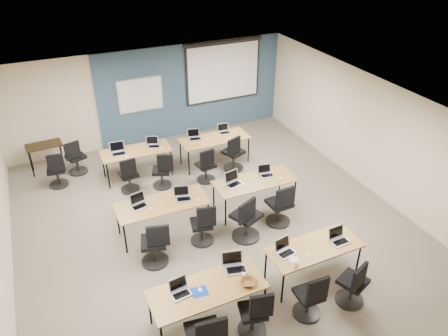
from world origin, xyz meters
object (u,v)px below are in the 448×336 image
training_table_back_right (214,140)px  task_chair_5 (203,227)px  laptop_0 (180,290)px  spare_chair_a (76,160)px  laptop_5 (183,196)px  spare_chair_b (57,173)px  laptop_11 (224,130)px  projector_screen (223,68)px  task_chair_1 (255,316)px  task_chair_8 (129,178)px  laptop_2 (285,249)px  task_chair_2 (310,299)px  task_chair_6 (246,222)px  training_table_mid_right (255,182)px  laptop_8 (118,151)px  laptop_6 (233,181)px  task_chair_10 (206,168)px  laptop_4 (139,203)px  task_chair_7 (280,208)px  training_table_mid_left (162,205)px  training_table_front_left (207,291)px  task_chair_3 (353,287)px  task_chair_11 (234,156)px  training_table_back_left (136,152)px  laptop_3 (338,238)px  laptop_9 (153,144)px  whiteboard (140,95)px  laptop_10 (194,136)px  task_chair_4 (155,247)px  laptop_1 (234,265)px  laptop_7 (266,173)px  utility_table (44,148)px

training_table_back_right → task_chair_5: 3.28m
laptop_0 → spare_chair_a: bearing=91.8°
laptop_0 → laptop_5: bearing=62.5°
spare_chair_b → laptop_11: bearing=3.3°
projector_screen → task_chair_1: size_ratio=2.53×
task_chair_8 → projector_screen: bearing=27.8°
spare_chair_b → task_chair_1: bearing=-60.8°
laptop_2 → spare_chair_b: (-3.31, 5.02, -0.40)m
task_chair_2 → task_chair_6: (-0.05, 2.21, 0.05)m
training_table_mid_right → laptop_8: bearing=134.9°
laptop_6 → laptop_0: bearing=-143.4°
task_chair_10 → task_chair_1: bearing=-111.8°
laptop_2 → spare_chair_b: bearing=113.1°
training_table_back_right → task_chair_6: (-0.66, -3.15, -0.25)m
laptop_4 → spare_chair_b: bearing=103.6°
task_chair_7 → training_table_mid_left: bearing=158.7°
training_table_front_left → task_chair_1: bearing=-43.2°
projector_screen → task_chair_3: (-0.91, -7.35, -1.49)m
training_table_front_left → task_chair_11: bearing=58.6°
training_table_mid_right → training_table_back_left: (-2.03, 2.44, -0.00)m
laptop_3 → laptop_9: bearing=109.5°
laptop_0 → laptop_11: (2.95, 4.87, -0.00)m
laptop_4 → task_chair_10: bearing=19.8°
training_table_mid_right → task_chair_3: task_chair_3 is taller
whiteboard → task_chair_8: 2.79m
training_table_mid_left → laptop_10: bearing=57.1°
projector_screen → training_table_back_left: 3.80m
training_table_mid_left → task_chair_5: 0.96m
projector_screen → task_chair_3: size_ratio=2.48×
task_chair_3 → task_chair_4: 3.61m
laptop_9 → task_chair_10: bearing=-26.1°
training_table_front_left → laptop_6: (1.68, 2.58, 0.11)m
laptop_1 → laptop_7: bearing=64.9°
laptop_7 → laptop_8: (-2.79, 2.37, 0.01)m
laptop_0 → laptop_1: size_ratio=0.85×
training_table_back_right → utility_table: (-4.09, 1.40, -0.04)m
task_chair_4 → task_chair_7: task_chair_7 is taller
laptop_4 → spare_chair_b: size_ratio=0.34×
laptop_8 → laptop_6: bearing=-47.9°
task_chair_5 → laptop_3: bearing=-30.3°
training_table_front_left → laptop_10: (1.69, 4.95, 0.10)m
training_table_mid_right → spare_chair_b: spare_chair_b is taller
task_chair_3 → task_chair_5: bearing=102.3°
laptop_10 → spare_chair_a: (-2.95, 0.74, -0.40)m
training_table_back_right → laptop_11: (0.37, 0.21, 0.10)m
laptop_2 → laptop_6: 2.35m
laptop_7 → task_chair_7: (-0.11, -0.86, -0.37)m
task_chair_5 → task_chair_8: (-0.89, 2.47, -0.00)m
laptop_2 → task_chair_7: size_ratio=0.32×
training_table_back_left → task_chair_3: size_ratio=1.76×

